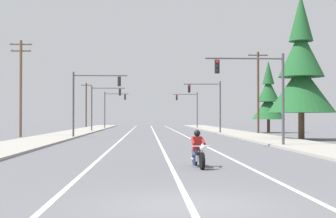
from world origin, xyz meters
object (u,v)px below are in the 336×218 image
Objects in this scene: traffic_signal_mid_left at (101,101)px; utility_pole_right_far at (258,91)px; motorcycle_with_rider at (198,152)px; utility_pole_left_near at (21,85)px; utility_pole_left_far at (86,104)px; traffic_signal_mid_right at (210,99)px; conifer_tree_right_verge_far at (268,100)px; traffic_signal_far_right at (190,105)px; conifer_tree_right_verge_near at (301,73)px; traffic_signal_near_left at (89,94)px; traffic_signal_far_left at (112,105)px; traffic_signal_near_right at (260,85)px.

traffic_signal_mid_left is 0.65× the size of utility_pole_right_far.
utility_pole_left_near reaches higher than motorcycle_with_rider.
utility_pole_left_near is 0.99× the size of utility_pole_right_far.
utility_pole_left_near is 41.74m from utility_pole_left_far.
utility_pole_right_far is (5.56, -0.89, 0.94)m from traffic_signal_mid_right.
traffic_signal_mid_right reaches higher than motorcycle_with_rider.
conifer_tree_right_verge_far is (13.17, 40.15, 3.53)m from motorcycle_with_rider.
traffic_signal_mid_right is 21.60m from utility_pole_left_near.
utility_pole_left_near reaches higher than conifer_tree_right_verge_far.
conifer_tree_right_verge_far is at bearing 20.23° from traffic_signal_mid_right.
conifer_tree_right_verge_near is (5.79, -41.18, 1.72)m from traffic_signal_far_right.
traffic_signal_near_left is 35.57m from traffic_signal_far_left.
conifer_tree_right_verge_far is (7.74, 2.85, 0.05)m from traffic_signal_mid_right.
traffic_signal_mid_right is at bearing 110.73° from conifer_tree_right_verge_near.
utility_pole_left_near is (-14.37, 28.74, 4.52)m from motorcycle_with_rider.
conifer_tree_right_verge_near reaches higher than utility_pole_left_far.
traffic_signal_mid_right is at bearing -32.37° from traffic_signal_mid_left.
traffic_signal_near_left is 0.65× the size of utility_pole_left_near.
utility_pole_right_far is 1.06× the size of conifer_tree_right_verge_far.
traffic_signal_near_left is 16.93m from traffic_signal_mid_right.
traffic_signal_far_right is at bearing 101.67° from utility_pole_right_far.
motorcycle_with_rider is at bearing -108.16° from conifer_tree_right_verge_far.
traffic_signal_far_left is 0.49× the size of conifer_tree_right_verge_near.
utility_pole_left_far is at bearing 131.07° from conifer_tree_right_verge_far.
traffic_signal_near_left is at bearing -151.04° from utility_pole_right_far.
motorcycle_with_rider is 0.35× the size of traffic_signal_far_left.
traffic_signal_mid_left and traffic_signal_far_left have the same top height.
motorcycle_with_rider is 0.24× the size of conifer_tree_right_verge_far.
motorcycle_with_rider is 38.29m from utility_pole_right_far.
traffic_signal_far_left is at bearing 134.22° from conifer_tree_right_verge_far.
traffic_signal_far_right is at bearing 98.00° from conifer_tree_right_verge_near.
traffic_signal_mid_right is (12.82, 11.06, -0.05)m from traffic_signal_near_left.
utility_pole_right_far reaches higher than utility_pole_left_far.
traffic_signal_far_left is at bearing 115.64° from conifer_tree_right_verge_near.
traffic_signal_near_right and traffic_signal_mid_right have the same top height.
traffic_signal_mid_left is at bearing 153.61° from utility_pole_right_far.
motorcycle_with_rider is 14.26m from traffic_signal_near_right.
traffic_signal_mid_left is (-13.65, 33.23, -0.05)m from traffic_signal_near_right.
conifer_tree_right_verge_far is (7.64, 27.49, -0.00)m from traffic_signal_near_right.
utility_pole_right_far is (5.49, -26.59, 0.95)m from traffic_signal_far_right.
traffic_signal_mid_right is at bearing -60.62° from utility_pole_left_far.
traffic_signal_mid_left is 30.97m from conifer_tree_right_verge_near.
utility_pole_right_far is at bearing -54.57° from utility_pole_left_far.
traffic_signal_near_left is at bearing -82.47° from utility_pole_left_far.
conifer_tree_right_verge_near is (11.29, 21.82, 5.19)m from motorcycle_with_rider.
traffic_signal_far_right is 0.65× the size of utility_pole_right_far.
utility_pole_left_far is at bearing 100.64° from motorcycle_with_rider.
traffic_signal_far_right is 13.45m from traffic_signal_far_left.
traffic_signal_mid_left is 18.29m from utility_pole_left_near.
traffic_signal_far_left is (-0.52, 35.57, -0.06)m from traffic_signal_near_left.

